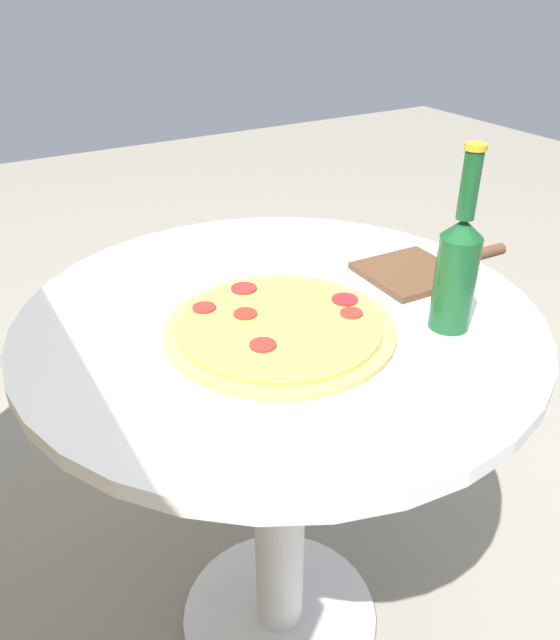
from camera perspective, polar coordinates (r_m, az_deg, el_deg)
ground_plane at (r=1.51m, az=-0.04°, el=-25.52°), size 8.00×8.00×0.00m
table at (r=1.09m, az=-0.05°, el=-8.55°), size 0.82×0.82×0.77m
pizza at (r=0.92m, az=-0.01°, el=-0.64°), size 0.34×0.34×0.02m
beer_bottle at (r=0.93m, az=15.89°, el=4.73°), size 0.06×0.06×0.27m
pizza_paddle at (r=1.13m, az=12.92°, el=4.53°), size 0.16×0.30×0.02m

